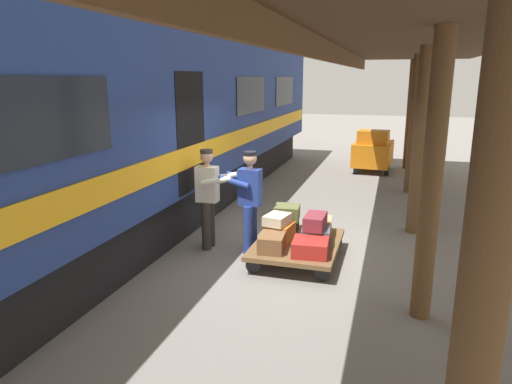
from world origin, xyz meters
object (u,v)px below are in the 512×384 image
at_px(suitcase_olive_duffel, 287,212).
at_px(porter_in_overalls, 249,198).
at_px(suitcase_brown_leather, 272,243).
at_px(suitcase_cream_canvas, 277,219).
at_px(train_car, 113,123).
at_px(suitcase_burgundy_valise, 315,221).
at_px(luggage_cart, 297,244).
at_px(suitcase_orange_carryall, 280,232).
at_px(baggage_tug, 373,151).
at_px(suitcase_black_hardshell, 286,225).
at_px(suitcase_tan_vintage, 321,226).
at_px(suitcase_slate_roller, 316,236).
at_px(suitcase_red_plastic, 310,247).
at_px(porter_by_door, 209,195).

xyz_separation_m(suitcase_olive_duffel, porter_in_overalls, (0.56, 0.39, 0.30)).
xyz_separation_m(suitcase_brown_leather, suitcase_cream_canvas, (0.03, -0.44, 0.23)).
xyz_separation_m(train_car, suitcase_burgundy_valise, (-3.70, 0.31, -1.39)).
relative_size(luggage_cart, suitcase_orange_carryall, 3.85).
distance_m(suitcase_cream_canvas, porter_in_overalls, 0.60).
relative_size(suitcase_orange_carryall, baggage_tug, 0.26).
bearing_deg(suitcase_black_hardshell, baggage_tug, -98.36).
xyz_separation_m(suitcase_tan_vintage, baggage_tug, (-0.48, -7.29, 0.19)).
distance_m(suitcase_tan_vintage, baggage_tug, 7.31).
distance_m(train_car, suitcase_tan_vintage, 4.06).
height_order(luggage_cart, suitcase_cream_canvas, suitcase_cream_canvas).
relative_size(suitcase_burgundy_valise, suitcase_cream_canvas, 1.25).
height_order(suitcase_slate_roller, baggage_tug, baggage_tug).
height_order(suitcase_black_hardshell, suitcase_cream_canvas, suitcase_cream_canvas).
xyz_separation_m(train_car, baggage_tug, (-4.20, -7.46, -1.43)).
xyz_separation_m(suitcase_tan_vintage, suitcase_red_plastic, (0.00, 0.97, -0.02)).
bearing_deg(luggage_cart, train_car, -5.21).
distance_m(luggage_cart, porter_by_door, 1.69).
relative_size(suitcase_olive_duffel, porter_by_door, 0.24).
xyz_separation_m(suitcase_brown_leather, suitcase_burgundy_valise, (-0.57, -0.48, 0.24)).
distance_m(suitcase_black_hardshell, suitcase_olive_duffel, 0.22).
xyz_separation_m(suitcase_brown_leather, porter_by_door, (1.26, -0.59, 0.50)).
xyz_separation_m(train_car, suitcase_red_plastic, (-3.72, 0.80, -1.65)).
distance_m(suitcase_slate_roller, baggage_tug, 7.79).
xyz_separation_m(suitcase_orange_carryall, baggage_tug, (-1.07, -7.77, 0.19)).
bearing_deg(train_car, suitcase_olive_duffel, -176.58).
bearing_deg(suitcase_brown_leather, luggage_cart, -121.27).
distance_m(suitcase_red_plastic, porter_in_overalls, 1.38).
distance_m(train_car, suitcase_olive_duffel, 3.46).
xyz_separation_m(suitcase_brown_leather, suitcase_black_hardshell, (0.00, -0.97, -0.02)).
bearing_deg(suitcase_brown_leather, suitcase_burgundy_valise, -139.82).
bearing_deg(porter_in_overalls, suitcase_tan_vintage, -161.94).
bearing_deg(suitcase_cream_canvas, porter_in_overalls, -16.40).
relative_size(suitcase_tan_vintage, suitcase_black_hardshell, 1.04).
bearing_deg(suitcase_brown_leather, baggage_tug, -97.39).
relative_size(suitcase_burgundy_valise, baggage_tug, 0.30).
bearing_deg(train_car, suitcase_red_plastic, 167.92).
bearing_deg(luggage_cart, baggage_tug, -95.71).
bearing_deg(porter_by_door, luggage_cart, 175.96).
distance_m(suitcase_black_hardshell, porter_by_door, 1.41).
relative_size(suitcase_brown_leather, suitcase_olive_duffel, 1.20).
xyz_separation_m(train_car, suitcase_brown_leather, (-3.13, 0.80, -1.63)).
bearing_deg(suitcase_tan_vintage, luggage_cart, 58.73).
relative_size(porter_by_door, baggage_tug, 0.96).
xyz_separation_m(suitcase_slate_roller, suitcase_tan_vintage, (0.00, -0.48, 0.00)).
height_order(suitcase_black_hardshell, suitcase_burgundy_valise, suitcase_burgundy_valise).
xyz_separation_m(luggage_cart, suitcase_red_plastic, (-0.29, 0.48, 0.16)).
relative_size(luggage_cart, suitcase_black_hardshell, 3.86).
distance_m(suitcase_tan_vintage, porter_by_door, 1.95).
bearing_deg(porter_in_overalls, suitcase_black_hardshell, -146.02).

